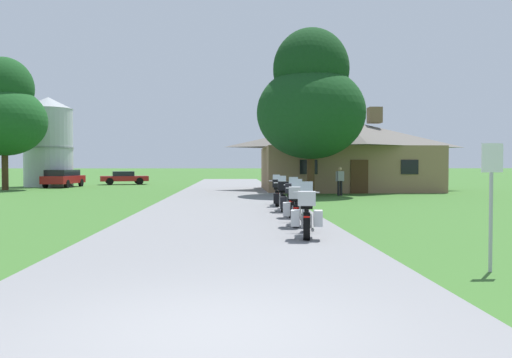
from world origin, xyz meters
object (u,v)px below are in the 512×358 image
Objects in this scene: bystander_gray_shirt_near_lodge at (340,180)px; metal_signpost_roadside at (491,191)px; tree_left_far at (4,111)px; parked_red_suv_far_left at (63,178)px; motorcycle_silver_second_in_row at (296,206)px; motorcycle_silver_farthest_in_row at (277,192)px; tree_by_lodge_front at (311,100)px; motorcycle_black_nearest_to_camera at (307,214)px; motorcycle_silver_fourth_in_row at (283,196)px; parked_red_sedan_far_left at (124,178)px; motorcycle_green_third_in_row at (292,200)px; metal_silo_distant at (48,142)px.

metal_signpost_roadside reaches higher than bystander_gray_shirt_near_lodge.
parked_red_suv_far_left is at bearing 61.29° from tree_left_far.
motorcycle_silver_second_in_row is at bearing -125.24° from bystander_gray_shirt_near_lodge.
motorcycle_silver_second_in_row is 0.22× the size of tree_left_far.
tree_left_far reaches higher than motorcycle_silver_farthest_in_row.
tree_by_lodge_front is (2.67, 14.79, 4.89)m from motorcycle_silver_second_in_row.
motorcycle_black_nearest_to_camera and motorcycle_silver_second_in_row have the same top height.
bystander_gray_shirt_near_lodge is (4.34, 10.41, 0.32)m from motorcycle_silver_fourth_in_row.
bystander_gray_shirt_near_lodge is at bearing 8.62° from tree_by_lodge_front.
motorcycle_silver_second_in_row is at bearing -176.03° from parked_red_sedan_far_left.
motorcycle_green_third_in_row is at bearing -174.23° from parked_red_sedan_far_left.
motorcycle_silver_farthest_in_row is at bearing 100.32° from motorcycle_green_third_in_row.
metal_silo_distant is at bearing 110.96° from parked_red_sedan_far_left.
motorcycle_silver_farthest_in_row is 0.46× the size of parked_red_sedan_far_left.
parked_red_sedan_far_left is at bearing 117.45° from motorcycle_silver_second_in_row.
motorcycle_silver_second_in_row is (0.05, 2.39, 0.00)m from motorcycle_black_nearest_to_camera.
motorcycle_silver_fourth_in_row is 0.46× the size of parked_red_sedan_far_left.
motorcycle_silver_second_in_row is at bearing -55.86° from parked_red_suv_far_left.
metal_silo_distant is at bearing 126.64° from motorcycle_black_nearest_to_camera.
tree_by_lodge_front reaches higher than parked_red_suv_far_left.
motorcycle_silver_fourth_in_row is 11.15m from metal_signpost_roadside.
tree_left_far is (-17.94, 17.89, 4.97)m from motorcycle_silver_fourth_in_row.
motorcycle_silver_fourth_in_row reaches higher than parked_red_sedan_far_left.
metal_silo_distant is 3.69m from parked_red_suv_far_left.
bystander_gray_shirt_near_lodge reaches higher than motorcycle_silver_second_in_row.
metal_signpost_roadside is 0.47× the size of parked_red_sedan_far_left.
tree_left_far is 12.86m from parked_red_sedan_far_left.
metal_signpost_roadside is at bearing -60.51° from motorcycle_silver_second_in_row.
tree_by_lodge_front reaches higher than motorcycle_silver_second_in_row.
metal_silo_distant is at bearing 119.15° from metal_signpost_roadside.
bystander_gray_shirt_near_lodge is at bearing 70.89° from motorcycle_silver_fourth_in_row.
tree_by_lodge_front reaches higher than motorcycle_silver_farthest_in_row.
motorcycle_silver_fourth_in_row is at bearing -104.38° from tree_by_lodge_front.
parked_red_sedan_far_left is (3.64, 5.48, -0.13)m from parked_red_suv_far_left.
motorcycle_black_nearest_to_camera is 1.25× the size of bystander_gray_shirt_near_lodge.
motorcycle_silver_farthest_in_row is at bearing 97.34° from motorcycle_black_nearest_to_camera.
tree_by_lodge_front is 22.36m from parked_red_suv_far_left.
motorcycle_green_third_in_row is 1.25× the size of bystander_gray_shirt_near_lodge.
motorcycle_silver_second_in_row is at bearing -51.58° from tree_left_far.
tree_left_far reaches higher than parked_red_suv_far_left.
parked_red_suv_far_left reaches higher than motorcycle_silver_fourth_in_row.
motorcycle_black_nearest_to_camera and motorcycle_silver_farthest_in_row have the same top height.
motorcycle_green_third_in_row is at bearing 93.81° from motorcycle_silver_second_in_row.
motorcycle_silver_fourth_in_row is at bearing -54.64° from metal_silo_distant.
motorcycle_silver_farthest_in_row is 8.98m from bystander_gray_shirt_near_lodge.
motorcycle_black_nearest_to_camera is at bearing -61.41° from metal_silo_distant.
metal_signpost_roadside is (2.40, -10.86, 0.74)m from motorcycle_silver_fourth_in_row.
motorcycle_black_nearest_to_camera is 1.00× the size of motorcycle_silver_fourth_in_row.
parked_red_suv_far_left reaches higher than motorcycle_silver_farthest_in_row.
tree_by_lodge_front is at bearing 89.05° from motorcycle_black_nearest_to_camera.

